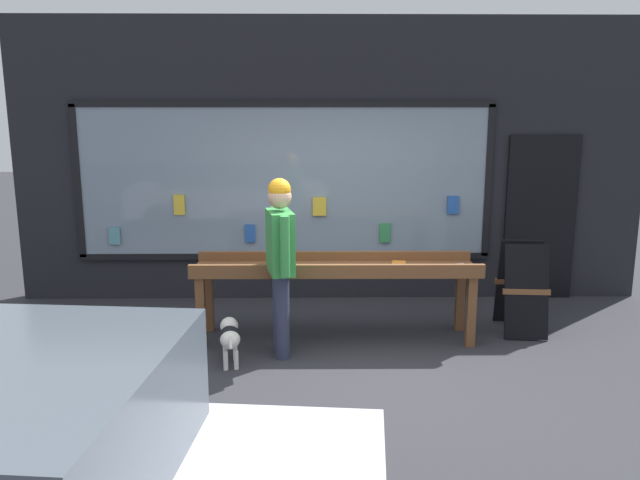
% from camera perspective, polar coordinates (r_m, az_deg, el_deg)
% --- Properties ---
extents(ground_plane, '(40.00, 40.00, 0.00)m').
position_cam_1_polar(ground_plane, '(6.01, 1.71, -11.65)').
color(ground_plane, '#2D2D33').
extents(shopfront_facade, '(7.93, 0.29, 3.52)m').
position_cam_1_polar(shopfront_facade, '(7.94, 0.99, 7.01)').
color(shopfront_facade, black).
rests_on(shopfront_facade, ground_plane).
extents(display_table_main, '(2.97, 0.68, 0.88)m').
position_cam_1_polar(display_table_main, '(6.55, 1.45, -3.05)').
color(display_table_main, brown).
rests_on(display_table_main, ground_plane).
extents(person_browsing, '(0.31, 0.68, 1.76)m').
position_cam_1_polar(person_browsing, '(6.02, -3.65, -1.15)').
color(person_browsing, '#2D334C').
rests_on(person_browsing, ground_plane).
extents(small_dog, '(0.25, 0.57, 0.40)m').
position_cam_1_polar(small_dog, '(6.08, -8.24, -8.67)').
color(small_dog, white).
rests_on(small_dog, ground_plane).
extents(sandwich_board_sign, '(0.53, 0.68, 1.00)m').
position_cam_1_polar(sandwich_board_sign, '(7.17, 17.97, -4.07)').
color(sandwich_board_sign, black).
rests_on(sandwich_board_sign, ground_plane).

